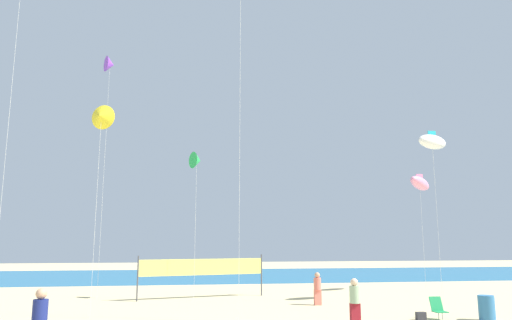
# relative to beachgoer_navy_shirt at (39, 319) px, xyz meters

# --- Properties ---
(ocean_band) EXTENTS (120.00, 20.00, 0.01)m
(ocean_band) POSITION_rel_beachgoer_navy_shirt_xyz_m (6.08, 31.57, -0.98)
(ocean_band) COLOR #1E6B99
(ocean_band) RESTS_ON ground
(beachgoer_navy_shirt) EXTENTS (0.42, 0.42, 1.84)m
(beachgoer_navy_shirt) POSITION_rel_beachgoer_navy_shirt_xyz_m (0.00, 0.00, 0.00)
(beachgoer_navy_shirt) COLOR white
(beachgoer_navy_shirt) RESTS_ON ground
(beachgoer_sage_shirt) EXTENTS (0.40, 0.40, 1.73)m
(beachgoer_sage_shirt) POSITION_rel_beachgoer_navy_shirt_xyz_m (10.63, 3.51, -0.05)
(beachgoer_sage_shirt) COLOR maroon
(beachgoer_sage_shirt) RESTS_ON ground
(beachgoer_coral_shirt) EXTENTS (0.37, 0.37, 1.62)m
(beachgoer_coral_shirt) POSITION_rel_beachgoer_navy_shirt_xyz_m (10.75, 9.18, -0.12)
(beachgoer_coral_shirt) COLOR #EA7260
(beachgoer_coral_shirt) RESTS_ON ground
(folding_beach_chair) EXTENTS (0.52, 0.65, 0.89)m
(folding_beach_chair) POSITION_rel_beachgoer_navy_shirt_xyz_m (14.44, 4.17, -0.52)
(folding_beach_chair) COLOR #1E8C4C
(folding_beach_chair) RESTS_ON ground
(trash_barrel) EXTENTS (0.64, 0.64, 1.00)m
(trash_barrel) POSITION_rel_beachgoer_navy_shirt_xyz_m (16.19, 3.52, -0.48)
(trash_barrel) COLOR teal
(trash_barrel) RESTS_ON ground
(volleyball_net) EXTENTS (7.13, 1.81, 2.40)m
(volleyball_net) POSITION_rel_beachgoer_navy_shirt_xyz_m (5.12, 12.98, 0.65)
(volleyball_net) COLOR #4C4C51
(volleyball_net) RESTS_ON ground
(beach_handbag) EXTENTS (0.40, 0.20, 0.32)m
(beach_handbag) POSITION_rel_beachgoer_navy_shirt_xyz_m (13.63, 4.08, -0.82)
(beach_handbag) COLOR #2D2D33
(beach_handbag) RESTS_ON ground
(kite_yellow_delta) EXTENTS (1.18, 0.69, 9.25)m
(kite_yellow_delta) POSITION_rel_beachgoer_navy_shirt_xyz_m (0.20, 6.61, 7.69)
(kite_yellow_delta) COLOR silver
(kite_yellow_delta) RESTS_ON ground
(kite_violet_delta) EXTENTS (0.85, 1.10, 14.43)m
(kite_violet_delta) POSITION_rel_beachgoer_navy_shirt_xyz_m (-0.79, 14.05, 12.93)
(kite_violet_delta) COLOR silver
(kite_violet_delta) RESTS_ON ground
(kite_green_delta) EXTENTS (0.88, 1.06, 8.15)m
(kite_green_delta) POSITION_rel_beachgoer_navy_shirt_xyz_m (4.61, 11.83, 6.69)
(kite_green_delta) COLOR silver
(kite_green_delta) RESTS_ON ground
(kite_pink_inflatable) EXTENTS (2.34, 2.08, 7.57)m
(kite_pink_inflatable) POSITION_rel_beachgoer_navy_shirt_xyz_m (19.33, 14.31, 5.97)
(kite_pink_inflatable) COLOR silver
(kite_pink_inflatable) RESTS_ON ground
(kite_white_inflatable) EXTENTS (2.36, 1.72, 9.19)m
(kite_white_inflatable) POSITION_rel_beachgoer_navy_shirt_xyz_m (17.43, 9.03, 7.59)
(kite_white_inflatable) COLOR silver
(kite_white_inflatable) RESTS_ON ground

